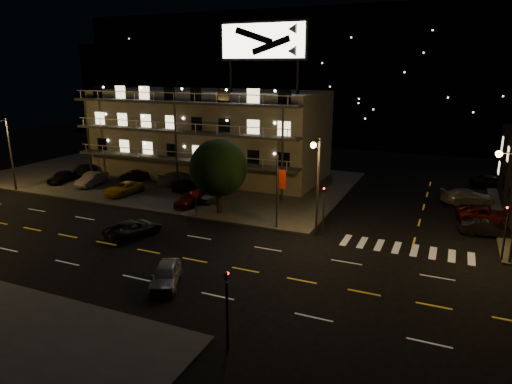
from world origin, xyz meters
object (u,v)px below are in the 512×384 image
at_px(tree, 218,169).
at_px(lot_car_2, 124,188).
at_px(lot_car_7, 179,178).
at_px(side_car_0, 486,228).
at_px(lot_car_4, 215,195).
at_px(road_car_west, 134,228).
at_px(road_car_east, 166,275).

relative_size(tree, lot_car_2, 1.49).
height_order(lot_car_7, side_car_0, lot_car_7).
xyz_separation_m(lot_car_4, road_car_west, (-1.45, -11.00, -0.11)).
xyz_separation_m(lot_car_7, road_car_east, (12.96, -21.50, -0.21)).
bearing_deg(lot_car_2, tree, -0.47).
bearing_deg(road_car_east, tree, 80.31).
bearing_deg(tree, lot_car_4, 124.84).
distance_m(lot_car_4, road_car_west, 11.09).
xyz_separation_m(tree, road_car_east, (3.78, -14.10, -3.57)).
height_order(tree, lot_car_7, tree).
distance_m(tree, lot_car_2, 12.83).
height_order(tree, side_car_0, tree).
relative_size(tree, lot_car_4, 1.90).
relative_size(tree, road_car_west, 1.45).
relative_size(lot_car_7, road_car_west, 1.09).
bearing_deg(road_car_west, lot_car_7, -52.82).
xyz_separation_m(lot_car_4, side_car_0, (24.78, 0.63, -0.14)).
bearing_deg(lot_car_7, road_car_west, 133.43).
bearing_deg(lot_car_4, lot_car_2, -151.48).
bearing_deg(lot_car_2, side_car_0, 10.08).
bearing_deg(side_car_0, lot_car_4, 84.36).
relative_size(lot_car_2, road_car_east, 1.14).
distance_m(lot_car_7, road_car_east, 25.10).
xyz_separation_m(tree, lot_car_7, (-9.18, 7.39, -3.36)).
xyz_separation_m(road_car_east, road_car_west, (-7.37, 6.18, -0.03)).
relative_size(side_car_0, road_car_east, 0.94).
height_order(tree, road_car_west, tree).
relative_size(lot_car_4, side_car_0, 0.96).
height_order(lot_car_2, lot_car_7, lot_car_7).
height_order(lot_car_4, road_car_west, lot_car_4).
bearing_deg(lot_car_2, lot_car_7, 68.91).
xyz_separation_m(lot_car_2, lot_car_7, (3.08, 5.91, 0.11)).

